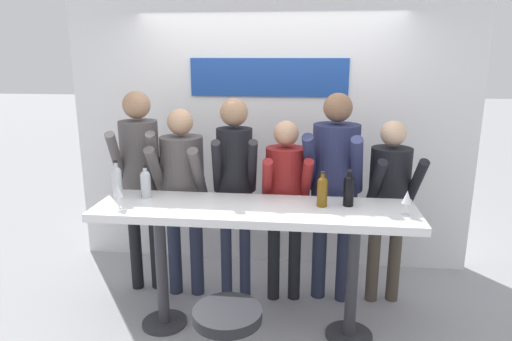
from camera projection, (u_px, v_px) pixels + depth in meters
ground_plane at (255, 330)px, 3.61m from camera, size 40.00×40.00×0.00m
back_wall at (270, 128)px, 4.53m from camera, size 3.97×0.12×2.79m
tasting_table at (255, 226)px, 3.39m from camera, size 2.37×0.61×1.03m
bar_stool at (228, 340)px, 2.78m from camera, size 0.44×0.44×0.64m
person_far_left at (140, 169)px, 3.98m from camera, size 0.46×0.59×1.82m
person_left at (182, 184)px, 3.91m from camera, size 0.44×0.53×1.68m
person_center_left at (235, 176)px, 3.84m from camera, size 0.42×0.55×1.77m
person_center at (285, 192)px, 3.83m from camera, size 0.43×0.53×1.59m
person_center_right at (335, 177)px, 3.80m from camera, size 0.52×0.63×1.82m
person_right at (389, 193)px, 3.80m from camera, size 0.44×0.54×1.60m
wine_bottle_0 at (146, 183)px, 3.53m from camera, size 0.08×0.08×0.25m
wine_bottle_1 at (349, 189)px, 3.34m from camera, size 0.08×0.08×0.27m
wine_bottle_2 at (322, 190)px, 3.33m from camera, size 0.08×0.08×0.26m
wine_bottle_3 at (117, 180)px, 3.54m from camera, size 0.08×0.08×0.29m
wine_glass_0 at (118, 192)px, 3.29m from camera, size 0.07×0.07×0.18m
wine_glass_1 at (407, 198)px, 3.14m from camera, size 0.07×0.07×0.18m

